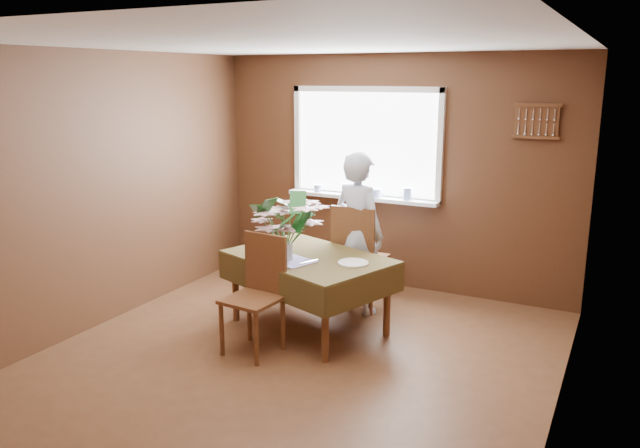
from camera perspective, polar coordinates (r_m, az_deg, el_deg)
The scene contains 15 objects.
floor at distance 5.16m, azimuth -2.84°, elevation -12.71°, with size 4.50×4.50×0.00m, color #56321D.
ceiling at distance 4.64m, azimuth -3.21°, elevation 16.24°, with size 4.50×4.50×0.00m, color white.
wall_back at distance 6.75m, azimuth 6.57°, elevation 4.64°, with size 4.00×4.00×0.00m, color brown.
wall_front at distance 3.08m, azimuth -24.48°, elevation -7.18°, with size 4.00×4.00×0.00m, color brown.
wall_left at distance 5.98m, azimuth -19.89°, elevation 2.79°, with size 4.50×4.50×0.00m, color brown.
wall_right at distance 4.15m, azimuth 21.70°, elevation -1.79°, with size 4.50×4.50×0.00m, color brown.
window_assembly at distance 6.80m, azimuth 4.10°, elevation 5.70°, with size 1.72×0.20×1.22m.
spoon_rack at distance 6.30m, azimuth 19.20°, elevation 8.86°, with size 0.44×0.05×0.33m.
dining_table at distance 5.63m, azimuth -1.04°, elevation -3.72°, with size 1.67×1.39×0.70m.
chair_far at distance 6.13m, azimuth 3.45°, elevation -2.73°, with size 0.46×0.46×1.05m.
chair_near at distance 5.25m, azimuth -5.68°, elevation -5.93°, with size 0.46×0.46×0.99m.
seated_woman at distance 6.03m, azimuth 3.54°, elevation -0.82°, with size 0.58×0.38×1.58m, color white.
flower_bouquet at distance 5.42m, azimuth -3.15°, elevation 0.15°, with size 0.60×0.60×0.52m.
side_plate at distance 5.39m, azimuth 3.05°, elevation -3.57°, with size 0.26×0.26×0.01m, color white.
table_knife at distance 5.41m, azimuth -1.01°, elevation -3.45°, with size 0.02×0.19×0.00m, color silver.
Camera 1 is at (2.32, -4.01, 2.27)m, focal length 35.00 mm.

